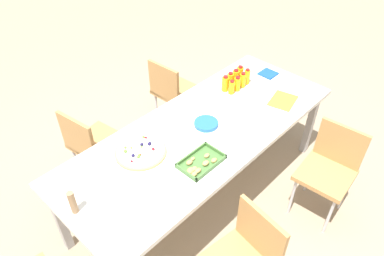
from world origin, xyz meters
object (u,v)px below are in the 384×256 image
(juice_bottle_5, at_px, (243,80))
(snack_tray, at_px, (200,164))
(juice_bottle_4, at_px, (247,77))
(juice_bottle_1, at_px, (236,77))
(juice_bottle_3, at_px, (225,84))
(juice_bottle_7, at_px, (232,87))
(napkin_stack, at_px, (268,74))
(juice_bottle_0, at_px, (240,74))
(juice_bottle_2, at_px, (230,80))
(cardboard_tube, at_px, (73,202))
(paper_folder, at_px, (283,101))
(juice_bottle_6, at_px, (237,84))
(chair_near_right, at_px, (91,142))
(plate_stack, at_px, (206,124))
(chair_far_left, at_px, (330,166))
(chair_far_right, at_px, (245,256))
(chair_near_left, at_px, (172,89))
(fruit_pizza, at_px, (141,152))
(party_table, at_px, (202,136))

(juice_bottle_5, relative_size, snack_tray, 0.45)
(juice_bottle_4, bearing_deg, juice_bottle_1, -43.02)
(juice_bottle_3, bearing_deg, juice_bottle_7, 93.31)
(juice_bottle_1, bearing_deg, juice_bottle_7, 26.04)
(juice_bottle_4, distance_m, napkin_stack, 0.28)
(juice_bottle_0, distance_m, juice_bottle_2, 0.14)
(napkin_stack, xyz_separation_m, cardboard_tube, (2.17, 0.05, 0.08))
(paper_folder, bearing_deg, cardboard_tube, -8.70)
(juice_bottle_6, height_order, snack_tray, juice_bottle_6)
(juice_bottle_3, bearing_deg, juice_bottle_1, -179.85)
(juice_bottle_1, distance_m, juice_bottle_7, 0.16)
(chair_near_right, distance_m, plate_stack, 1.02)
(juice_bottle_4, bearing_deg, juice_bottle_6, 1.68)
(chair_far_left, distance_m, chair_far_right, 1.10)
(chair_near_right, relative_size, juice_bottle_4, 5.50)
(cardboard_tube, bearing_deg, juice_bottle_6, -176.52)
(juice_bottle_6, distance_m, napkin_stack, 0.42)
(chair_far_right, bearing_deg, chair_near_left, -21.84)
(chair_near_right, xyz_separation_m, juice_bottle_7, (-1.11, 0.62, 0.31))
(juice_bottle_0, distance_m, napkin_stack, 0.31)
(juice_bottle_1, bearing_deg, juice_bottle_6, 46.60)
(juice_bottle_2, height_order, napkin_stack, juice_bottle_2)
(chair_far_right, height_order, fruit_pizza, chair_far_right)
(juice_bottle_6, bearing_deg, chair_near_right, -27.66)
(juice_bottle_0, height_order, juice_bottle_7, juice_bottle_0)
(juice_bottle_3, height_order, juice_bottle_5, juice_bottle_3)
(party_table, bearing_deg, juice_bottle_3, -157.36)
(juice_bottle_3, distance_m, juice_bottle_7, 0.07)
(party_table, relative_size, snack_tray, 7.53)
(cardboard_tube, bearing_deg, fruit_pizza, -170.11)
(chair_near_left, height_order, cardboard_tube, cardboard_tube)
(chair_near_right, xyz_separation_m, cardboard_tube, (0.56, 0.73, 0.34))
(party_table, bearing_deg, juice_bottle_1, -161.85)
(juice_bottle_7, bearing_deg, cardboard_tube, 3.77)
(party_table, bearing_deg, juice_bottle_5, -167.76)
(juice_bottle_0, height_order, juice_bottle_5, juice_bottle_0)
(chair_near_right, bearing_deg, chair_near_left, 85.76)
(juice_bottle_3, bearing_deg, juice_bottle_4, 162.65)
(chair_far_right, distance_m, juice_bottle_6, 1.53)
(juice_bottle_0, bearing_deg, chair_far_left, 80.88)
(chair_far_right, xyz_separation_m, cardboard_tube, (0.62, -0.87, 0.34))
(chair_near_left, distance_m, juice_bottle_2, 0.71)
(chair_near_left, bearing_deg, chair_far_right, -33.94)
(chair_near_right, relative_size, juice_bottle_0, 5.52)
(chair_near_left, bearing_deg, napkin_stack, 33.30)
(chair_near_left, height_order, chair_far_left, same)
(chair_near_right, xyz_separation_m, snack_tray, (-0.27, 1.02, 0.26))
(chair_far_right, relative_size, juice_bottle_1, 5.54)
(chair_far_right, xyz_separation_m, juice_bottle_1, (-1.20, -1.06, 0.32))
(party_table, distance_m, chair_near_right, 0.98)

